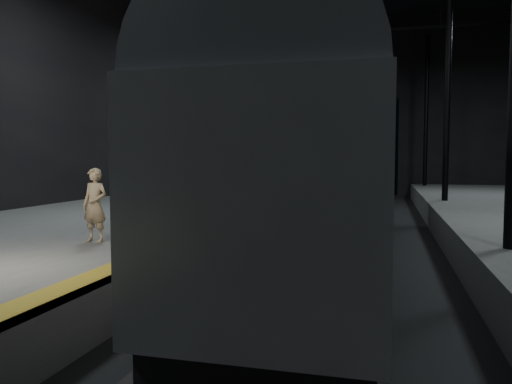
% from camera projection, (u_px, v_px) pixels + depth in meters
% --- Properties ---
extents(ground, '(44.00, 44.00, 0.00)m').
position_uv_depth(ground, '(342.00, 252.00, 15.32)').
color(ground, black).
rests_on(ground, ground).
extents(platform_left, '(9.00, 43.80, 1.00)m').
position_uv_depth(platform_left, '(122.00, 227.00, 17.17)').
color(platform_left, '#51514F').
rests_on(platform_left, ground).
extents(tactile_strip, '(0.50, 43.80, 0.01)m').
position_uv_depth(tactile_strip, '(241.00, 216.00, 16.07)').
color(tactile_strip, olive).
rests_on(tactile_strip, platform_left).
extents(track, '(2.40, 43.00, 0.24)m').
position_uv_depth(track, '(342.00, 250.00, 15.31)').
color(track, '#3F3328').
rests_on(track, ground).
extents(train, '(2.77, 18.44, 4.93)m').
position_uv_depth(train, '(338.00, 163.00, 13.40)').
color(train, '#A7A8AF').
rests_on(train, ground).
extents(woman, '(0.65, 0.46, 1.67)m').
position_uv_depth(woman, '(95.00, 205.00, 11.21)').
color(woman, tan).
rests_on(woman, platform_left).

